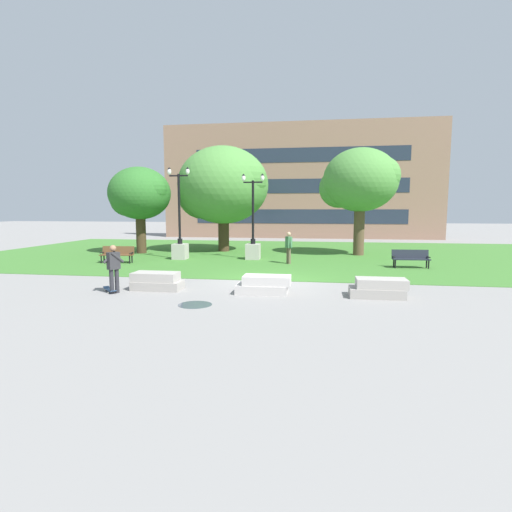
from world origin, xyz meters
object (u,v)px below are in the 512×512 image
at_px(concrete_block_center, 157,281).
at_px(lamp_post_left, 253,242).
at_px(park_bench_near_right, 117,253).
at_px(skateboard, 110,290).
at_px(person_bystander_near_lawn, 289,246).
at_px(concrete_block_left, 264,285).
at_px(person_skateboarder, 114,266).
at_px(concrete_block_right, 379,288).
at_px(lamp_post_right, 180,241).
at_px(park_bench_near_left, 411,258).

height_order(concrete_block_center, lamp_post_left, lamp_post_left).
height_order(park_bench_near_right, lamp_post_left, lamp_post_left).
xyz_separation_m(skateboard, person_bystander_near_lawn, (5.82, 8.29, 0.90)).
distance_m(concrete_block_left, park_bench_near_right, 11.17).
relative_size(concrete_block_left, person_skateboarder, 1.11).
xyz_separation_m(skateboard, lamp_post_left, (3.62, 9.87, 0.94)).
relative_size(park_bench_near_right, person_bystander_near_lawn, 1.07).
distance_m(person_skateboarder, lamp_post_left, 10.58).
bearing_deg(concrete_block_right, concrete_block_left, 179.95).
relative_size(park_bench_near_right, lamp_post_right, 0.34).
distance_m(skateboard, park_bench_near_right, 8.01).
height_order(skateboard, park_bench_near_left, park_bench_near_left).
height_order(park_bench_near_left, lamp_post_right, lamp_post_right).
xyz_separation_m(skateboard, lamp_post_right, (-0.62, 9.27, 1.01)).
bearing_deg(person_bystander_near_lawn, lamp_post_left, 144.34).
relative_size(lamp_post_right, lamp_post_left, 1.08).
relative_size(park_bench_near_left, park_bench_near_right, 1.00).
height_order(concrete_block_center, park_bench_near_left, park_bench_near_left).
relative_size(concrete_block_center, lamp_post_right, 0.34).
distance_m(concrete_block_left, lamp_post_right, 10.67).
height_order(concrete_block_center, park_bench_near_right, park_bench_near_right).
relative_size(concrete_block_left, person_bystander_near_lawn, 1.11).
distance_m(concrete_block_center, lamp_post_left, 9.45).
height_order(concrete_block_left, concrete_block_right, same).
bearing_deg(concrete_block_center, park_bench_near_left, 33.68).
xyz_separation_m(park_bench_near_right, person_bystander_near_lawn, (9.30, 1.09, 0.44)).
bearing_deg(person_bystander_near_lawn, concrete_block_right, -65.05).
xyz_separation_m(concrete_block_center, person_bystander_near_lawn, (4.32, 7.61, 0.68)).
bearing_deg(person_bystander_near_lawn, concrete_block_left, -92.27).
xyz_separation_m(concrete_block_left, park_bench_near_left, (6.46, 7.08, 0.23)).
relative_size(concrete_block_center, skateboard, 2.06).
height_order(person_skateboarder, park_bench_near_right, person_skateboarder).
height_order(concrete_block_right, person_bystander_near_lawn, person_bystander_near_lawn).
distance_m(concrete_block_right, park_bench_near_right, 14.49).
relative_size(person_skateboarder, lamp_post_right, 0.32).
relative_size(concrete_block_right, lamp_post_right, 0.35).
bearing_deg(concrete_block_right, park_bench_near_right, 152.82).
distance_m(concrete_block_center, skateboard, 1.66).
relative_size(concrete_block_center, person_bystander_near_lawn, 1.05).
bearing_deg(concrete_block_right, person_bystander_near_lawn, 114.95).
distance_m(person_skateboarder, park_bench_near_right, 8.30).
xyz_separation_m(person_skateboarder, lamp_post_left, (3.33, 10.05, 0.06)).
relative_size(concrete_block_right, person_bystander_near_lawn, 1.10).
distance_m(concrete_block_right, person_skateboarder, 9.17).
xyz_separation_m(concrete_block_right, park_bench_near_right, (-12.89, 6.62, 0.23)).
distance_m(person_skateboarder, lamp_post_right, 9.50).
relative_size(skateboard, park_bench_near_left, 0.48).
distance_m(concrete_block_center, lamp_post_right, 8.88).
bearing_deg(lamp_post_right, concrete_block_left, -54.75).
xyz_separation_m(park_bench_near_right, lamp_post_right, (2.86, 2.07, 0.55)).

